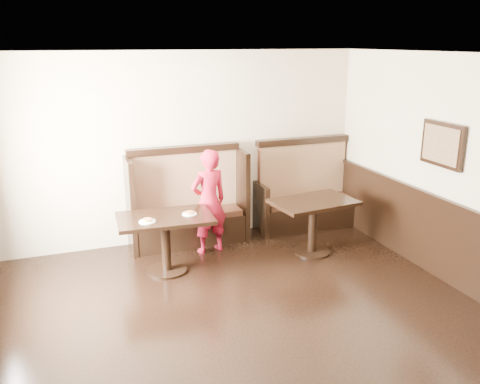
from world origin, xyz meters
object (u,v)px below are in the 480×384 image
booth_main (187,209)px  booth_neighbor (305,198)px  table_main (165,230)px  child (209,202)px  table_neighbor (313,214)px

booth_main → booth_neighbor: 1.95m
table_main → booth_main: bearing=63.3°
booth_main → table_main: booth_main is taller
booth_main → child: bearing=-66.8°
booth_main → booth_neighbor: same height
table_main → child: (0.73, 0.45, 0.16)m
booth_main → child: 0.55m
table_main → child: size_ratio=0.83×
table_main → table_neighbor: (2.09, -0.10, -0.00)m
table_neighbor → child: size_ratio=0.80×
booth_main → table_neighbor: 1.86m
table_neighbor → booth_main: bearing=140.2°
table_main → table_neighbor: 2.09m
table_main → child: 0.87m
table_main → booth_neighbor: bearing=23.6°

